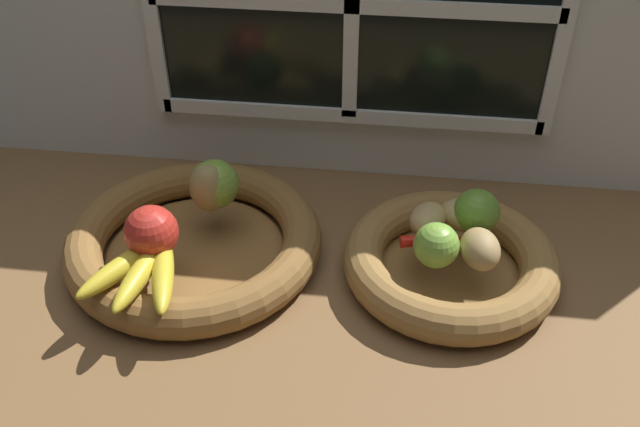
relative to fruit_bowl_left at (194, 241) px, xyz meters
The scene contains 14 objects.
ground_plane 21.53cm from the fruit_bowl_left, ahead, with size 140.00×90.00×3.00cm, color brown.
back_wall 42.65cm from the fruit_bowl_left, 52.49° to the left, with size 140.00×4.60×55.00cm.
fruit_bowl_left is the anchor object (origin of this frame).
fruit_bowl_right 38.32cm from the fruit_bowl_left, ahead, with size 31.38×31.38×5.82cm.
apple_red_front 10.28cm from the fruit_bowl_left, 117.17° to the right, with size 7.57×7.57×7.57cm, color red.
apple_green_back 9.20cm from the fruit_bowl_left, 67.57° to the left, with size 7.53×7.53×7.53cm, color #7AA338.
pear_brown 8.46cm from the fruit_bowl_left, 67.16° to the left, with size 5.55×5.96×7.73cm, color olive.
banana_bunch_front 13.16cm from the fruit_bowl_left, 105.50° to the right, with size 14.38×16.86×2.91cm.
potato_back 41.00cm from the fruit_bowl_left, ahead, with size 8.31×5.86×4.50cm, color tan.
potato_small 42.15cm from the fruit_bowl_left, ahead, with size 7.19×5.37×5.08cm, color #A38451.
potato_oblong 35.11cm from the fruit_bowl_left, ahead, with size 6.57×4.98×4.45cm, color tan.
lime_near 36.40cm from the fruit_bowl_left, ahead, with size 6.33×6.33×6.33cm, color #7AAD3D.
lime_far 42.14cm from the fruit_bowl_left, ahead, with size 6.74×6.74×6.74cm, color olive.
chili_pepper 36.48cm from the fruit_bowl_left, ahead, with size 1.86×1.86×11.12cm, color red.
Camera 1 is at (7.95, -75.61, 69.51)cm, focal length 38.97 mm.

